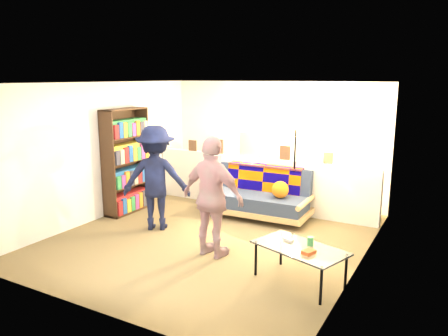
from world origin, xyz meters
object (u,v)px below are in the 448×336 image
object	(u,v)px
coffee_table	(300,250)
floor_lamp	(296,153)
futon_sofa	(260,197)
person_left	(156,178)
bookshelf	(126,165)
person_right	(213,198)

from	to	relation	value
coffee_table	floor_lamp	bearing A→B (deg)	111.57
futon_sofa	person_left	xyz separation A→B (m)	(-1.24, -1.39, 0.49)
bookshelf	person_left	size ratio (longest dim) A/B	1.12
coffee_table	person_left	distance (m)	2.88
coffee_table	floor_lamp	distance (m)	2.68
futon_sofa	coffee_table	distance (m)	2.62
bookshelf	coffee_table	xyz separation A→B (m)	(3.80, -1.21, -0.46)
bookshelf	floor_lamp	size ratio (longest dim) A/B	1.15
coffee_table	person_right	distance (m)	1.43
floor_lamp	person_right	distance (m)	2.25
coffee_table	person_left	bearing A→B (deg)	164.90
person_right	floor_lamp	bearing A→B (deg)	-93.62
coffee_table	person_right	world-z (taller)	person_right
person_right	futon_sofa	bearing A→B (deg)	-78.38
bookshelf	person_right	world-z (taller)	bookshelf
person_left	floor_lamp	bearing A→B (deg)	-165.34
futon_sofa	person_right	bearing A→B (deg)	-85.32
futon_sofa	person_right	size ratio (longest dim) A/B	1.11
bookshelf	coffee_table	bearing A→B (deg)	-17.70
bookshelf	floor_lamp	distance (m)	3.11
bookshelf	person_left	distance (m)	1.15
person_left	person_right	world-z (taller)	person_left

